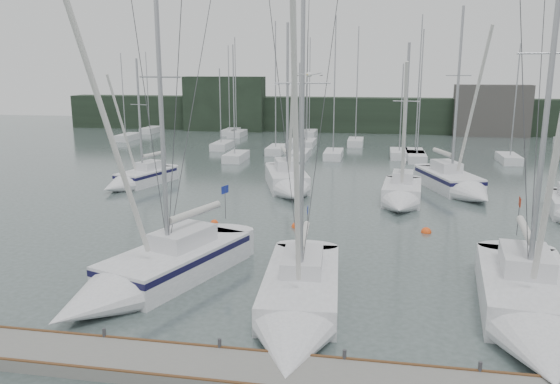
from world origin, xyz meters
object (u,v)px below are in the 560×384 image
Objects in this scene: sailboat_mid_d at (458,185)px; buoy_b at (426,232)px; buoy_a at (297,227)px; sailboat_mid_c at (401,197)px; sailboat_mid_b at (289,184)px; sailboat_mid_a at (135,180)px; buoy_c at (214,223)px; sailboat_near_right at (533,315)px; sailboat_near_center at (297,310)px; sailboat_near_left at (145,276)px.

buoy_b is (-3.13, -10.62, -0.66)m from sailboat_mid_d.
buoy_a is (-10.59, -10.87, -0.66)m from sailboat_mid_d.
sailboat_mid_b is at bearing 165.58° from sailboat_mid_c.
buoy_a is 7.47m from buoy_b.
buoy_c is (9.23, -9.06, -0.56)m from sailboat_mid_a.
sailboat_mid_d is at bearing 35.07° from buoy_c.
buoy_a is at bearing 1.08° from buoy_c.
sailboat_near_right is 31.86m from sailboat_mid_a.
sailboat_near_center is 19.32m from sailboat_mid_c.
sailboat_mid_d reaches higher than buoy_a.
sailboat_near_center is at bearing -167.39° from sailboat_near_right.
buoy_a is at bearing 84.59° from sailboat_near_left.
sailboat_near_right is 12.03m from buoy_b.
sailboat_mid_a reaches higher than buoy_a.
buoy_c is (-3.08, -9.35, -0.63)m from sailboat_mid_b.
sailboat_near_left is 26.35m from sailboat_mid_d.
buoy_a is (-10.21, 11.44, -0.63)m from sailboat_near_right.
buoy_b is (-2.75, 11.69, -0.63)m from sailboat_near_right.
sailboat_near_right is at bearing -76.78° from buoy_b.
sailboat_mid_c is 9.04m from buoy_a.
buoy_c is at bearing 115.45° from sailboat_near_center.
sailboat_mid_b is at bearing 101.16° from sailboat_near_left.
sailboat_mid_c is 13.08m from buoy_c.
sailboat_near_right is 22.31m from sailboat_mid_d.
sailboat_near_center reaches higher than buoy_a.
sailboat_mid_b is at bearing 17.45° from sailboat_mid_a.
sailboat_mid_d is 15.19m from buoy_a.
sailboat_near_center is at bearing -128.84° from sailboat_mid_d.
sailboat_near_left reaches higher than buoy_a.
sailboat_near_right is 19.01m from buoy_c.
sailboat_near_center is 13.77m from buoy_b.
sailboat_mid_d is at bearing 20.48° from sailboat_mid_a.
buoy_b is (9.41, -9.00, -0.63)m from sailboat_mid_b.
sailboat_mid_a is (-9.38, 19.42, -0.08)m from sailboat_near_left.
sailboat_near_center is at bearing -96.54° from sailboat_mid_b.
sailboat_near_left is 25.03× the size of buoy_b.
sailboat_mid_d is 30.62× the size of buoy_c.
sailboat_near_left is at bearing -177.12° from sailboat_near_right.
sailboat_mid_d is (4.33, 4.38, 0.05)m from sailboat_mid_c.
sailboat_near_left is 0.91× the size of sailboat_near_right.
sailboat_mid_c is (11.14, 16.95, -0.03)m from sailboat_near_left.
sailboat_mid_b is 0.92× the size of sailboat_mid_d.
sailboat_mid_d reaches higher than buoy_b.
sailboat_near_center is 1.10× the size of sailboat_mid_b.
sailboat_mid_d reaches higher than sailboat_mid_a.
buoy_c is at bearing -178.92° from buoy_a.
sailboat_mid_a is 16.86m from buoy_a.
sailboat_mid_b reaches higher than sailboat_mid_c.
sailboat_mid_a is at bearing 135.41° from sailboat_near_left.
buoy_c is (-6.89, 12.22, -0.51)m from sailboat_near_center.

